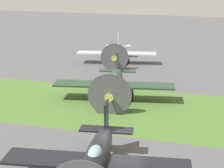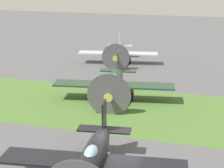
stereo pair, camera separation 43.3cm
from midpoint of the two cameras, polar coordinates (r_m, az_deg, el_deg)
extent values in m
plane|color=#515154|center=(23.02, 1.75, -12.10)|extent=(160.00, 160.00, 0.00)
cube|color=#476B2D|center=(31.17, 6.07, -4.16)|extent=(120.00, 11.00, 0.01)
ellipsoid|color=black|center=(20.62, -2.21, -10.94)|extent=(2.25, 7.29, 1.31)
cube|color=black|center=(20.33, -2.44, -11.89)|extent=(10.29, 3.12, 0.15)
cube|color=black|center=(23.14, -0.69, -5.11)|extent=(0.26, 1.17, 2.01)
cube|color=black|center=(23.47, -0.68, -7.03)|extent=(3.48, 1.39, 0.11)
ellipsoid|color=#8CB2C6|center=(19.86, -2.58, -10.61)|extent=(0.93, 1.56, 0.74)
cylinder|color=black|center=(24.20, -0.62, -10.11)|extent=(0.17, 0.35, 0.34)
ellipsoid|color=#233D28|center=(33.49, 0.73, 0.38)|extent=(2.67, 7.77, 1.39)
cube|color=#233D28|center=(33.11, 0.65, -0.12)|extent=(10.96, 3.72, 0.16)
cube|color=#233D28|center=(36.58, 1.30, 3.44)|extent=(0.32, 1.24, 2.14)
cube|color=#233D28|center=(36.80, 1.29, 2.08)|extent=(3.72, 1.61, 0.11)
cone|color=#B7B24C|center=(29.61, -0.10, -1.87)|extent=(0.84, 0.90, 0.72)
cylinder|color=#4C4C51|center=(29.82, -0.05, -1.73)|extent=(3.55, 0.66, 3.60)
ellipsoid|color=#8CB2C6|center=(32.71, 0.61, 0.86)|extent=(1.04, 1.68, 0.79)
cylinder|color=black|center=(33.22, 3.42, -2.05)|extent=(0.37, 0.80, 0.76)
cylinder|color=black|center=(33.04, 3.43, -1.17)|extent=(0.13, 0.13, 1.08)
cylinder|color=black|center=(33.54, -2.15, -1.85)|extent=(0.37, 0.80, 0.76)
cylinder|color=black|center=(33.37, -2.16, -0.97)|extent=(0.13, 0.13, 1.08)
cylinder|color=black|center=(37.34, 1.29, -0.20)|extent=(0.19, 0.38, 0.36)
ellipsoid|color=#B2B7BC|center=(47.07, 1.23, 5.06)|extent=(2.57, 7.13, 1.28)
cube|color=#B2B7BC|center=(46.70, 1.19, 4.77)|extent=(10.05, 3.58, 0.14)
cube|color=#B2B7BC|center=(50.03, 1.52, 6.85)|extent=(0.31, 1.13, 1.96)
cube|color=#B2B7BC|center=(50.18, 1.52, 5.92)|extent=(3.42, 1.53, 0.10)
cone|color=#B7B24C|center=(43.41, 0.84, 4.05)|extent=(0.78, 0.83, 0.66)
cylinder|color=#4C4C51|center=(43.61, 0.86, 4.11)|extent=(3.25, 0.66, 3.30)
ellipsoid|color=#8CB2C6|center=(46.38, 1.17, 5.45)|extent=(0.98, 1.55, 0.72)
cylinder|color=black|center=(46.73, 3.00, 3.52)|extent=(0.35, 0.73, 0.70)
cylinder|color=black|center=(46.62, 3.01, 4.11)|extent=(0.12, 0.12, 0.99)
cylinder|color=black|center=(46.96, -0.65, 3.60)|extent=(0.35, 0.73, 0.70)
cylinder|color=black|center=(46.85, -0.66, 4.19)|extent=(0.12, 0.12, 0.99)
cylinder|color=black|center=(50.57, 1.51, 4.35)|extent=(0.18, 0.35, 0.33)
camera|label=1|loc=(0.22, -89.63, 0.11)|focal=59.41mm
camera|label=2|loc=(0.22, 90.37, -0.11)|focal=59.41mm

